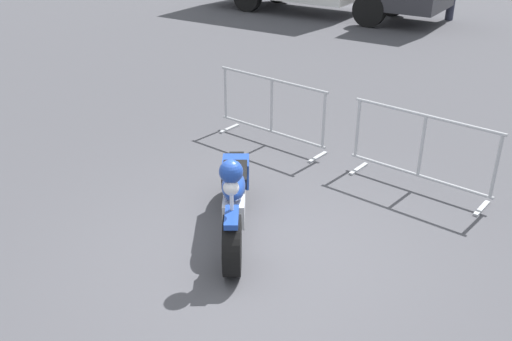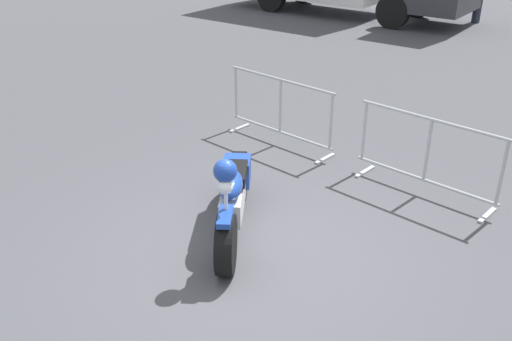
% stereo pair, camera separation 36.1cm
% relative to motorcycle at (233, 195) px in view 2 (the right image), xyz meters
% --- Properties ---
extents(ground_plane, '(120.00, 120.00, 0.00)m').
position_rel_motorcycle_xyz_m(ground_plane, '(0.53, -0.25, -0.48)').
color(ground_plane, '#424247').
extents(motorcycle, '(1.52, 1.86, 1.26)m').
position_rel_motorcycle_xyz_m(motorcycle, '(0.00, 0.00, 0.00)').
color(motorcycle, black).
rests_on(motorcycle, ground).
extents(crowd_barrier_near, '(2.02, 0.47, 1.07)m').
position_rel_motorcycle_xyz_m(crowd_barrier_near, '(-1.23, 2.35, 0.07)').
color(crowd_barrier_near, '#9EA0A5').
rests_on(crowd_barrier_near, ground).
extents(crowd_barrier_far, '(2.02, 0.47, 1.07)m').
position_rel_motorcycle_xyz_m(crowd_barrier_far, '(1.23, 2.35, 0.07)').
color(crowd_barrier_far, '#9EA0A5').
rests_on(crowd_barrier_far, ground).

